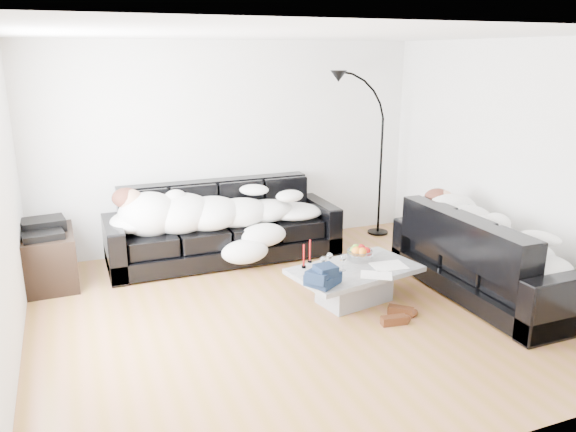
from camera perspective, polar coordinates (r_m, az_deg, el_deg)
name	(u,v)px	position (r m, az deg, el deg)	size (l,w,h in m)	color
ground	(299,312)	(5.60, 1.15, -9.69)	(5.00, 5.00, 0.00)	olive
wall_back	(231,146)	(7.25, -5.76, 7.07)	(5.00, 0.02, 2.60)	silver
wall_right	(514,164)	(6.54, 21.94, 4.96)	(0.02, 4.50, 2.60)	silver
ceiling	(301,34)	(5.03, 1.33, 17.97)	(5.00, 5.00, 0.00)	white
sofa_back	(224,223)	(6.89, -6.56, -0.67)	(2.78, 0.96, 0.91)	black
sofa_right	(488,254)	(6.19, 19.67, -3.65)	(2.19, 0.94, 0.89)	black
sleeper_back	(224,208)	(6.78, -6.51, 0.83)	(2.36, 0.81, 0.47)	white
sleeper_right	(490,235)	(6.12, 19.85, -1.84)	(1.88, 0.79, 0.46)	white
teal_cushion	(445,212)	(6.56, 15.66, 0.37)	(0.36, 0.30, 0.20)	#0E645A
coffee_table	(354,285)	(5.78, 6.76, -6.94)	(1.26, 0.74, 0.37)	#939699
fruit_bowl	(360,252)	(5.90, 7.34, -3.67)	(0.27, 0.27, 0.17)	white
wine_glass_a	(329,261)	(5.64, 4.23, -4.55)	(0.07, 0.07, 0.16)	white
wine_glass_b	(323,264)	(5.56, 3.57, -4.90)	(0.07, 0.07, 0.16)	white
wine_glass_c	(343,263)	(5.60, 5.62, -4.73)	(0.07, 0.07, 0.17)	white
candle_left	(304,257)	(5.62, 1.62, -4.14)	(0.04, 0.04, 0.24)	maroon
candle_right	(310,251)	(5.77, 2.24, -3.61)	(0.04, 0.04, 0.24)	maroon
newspaper_a	(389,265)	(5.80, 10.18, -4.96)	(0.34, 0.26, 0.01)	silver
newspaper_b	(376,275)	(5.54, 8.96, -5.93)	(0.30, 0.22, 0.01)	silver
navy_jacket	(321,269)	(5.20, 3.42, -5.43)	(0.33, 0.27, 0.16)	black
shoes	(397,315)	(5.52, 11.03, -9.88)	(0.41, 0.30, 0.09)	#472311
av_cabinet	(47,259)	(6.65, -23.29, -4.01)	(0.59, 0.86, 0.59)	black
stereo	(43,227)	(6.55, -23.64, -1.05)	(0.44, 0.34, 0.13)	black
floor_lamp	(381,164)	(7.78, 9.41, 5.21)	(0.72, 0.29, 1.97)	black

